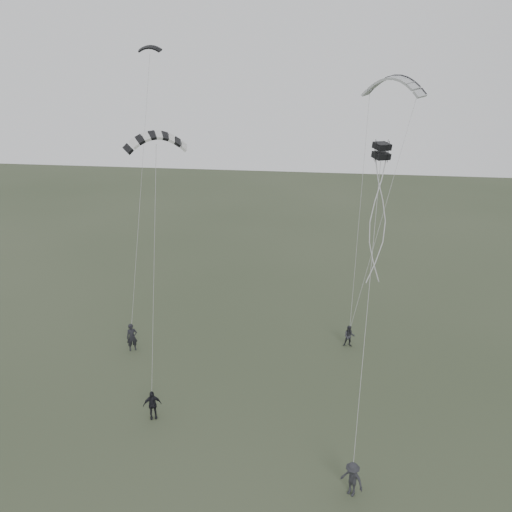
# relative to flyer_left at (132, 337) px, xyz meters

# --- Properties ---
(ground) EXTENTS (140.00, 140.00, 0.00)m
(ground) POSITION_rel_flyer_left_xyz_m (7.48, -5.89, -0.94)
(ground) COLOR #323D27
(ground) RESTS_ON ground
(flyer_left) EXTENTS (0.81, 0.72, 1.87)m
(flyer_left) POSITION_rel_flyer_left_xyz_m (0.00, 0.00, 0.00)
(flyer_left) COLOR black
(flyer_left) RESTS_ON ground
(flyer_right) EXTENTS (0.74, 0.59, 1.48)m
(flyer_right) POSITION_rel_flyer_left_xyz_m (14.02, 2.63, -0.20)
(flyer_right) COLOR #28282D
(flyer_right) RESTS_ON ground
(flyer_center) EXTENTS (1.03, 0.74, 1.62)m
(flyer_center) POSITION_rel_flyer_left_xyz_m (3.65, -6.37, -0.13)
(flyer_center) COLOR black
(flyer_center) RESTS_ON ground
(flyer_far) EXTENTS (1.22, 1.09, 1.64)m
(flyer_far) POSITION_rel_flyer_left_xyz_m (13.84, -9.97, -0.12)
(flyer_far) COLOR #232428
(flyer_far) RESTS_ON ground
(kite_dark_small) EXTENTS (1.51, 0.62, 0.64)m
(kite_dark_small) POSITION_rel_flyer_left_xyz_m (0.09, 6.76, 17.74)
(kite_dark_small) COLOR black
(kite_dark_small) RESTS_ON flyer_left
(kite_pale_large) EXTENTS (4.45, 3.71, 1.96)m
(kite_pale_large) POSITION_rel_flyer_left_xyz_m (16.17, 9.98, 15.85)
(kite_pale_large) COLOR #A6A8AB
(kite_pale_large) RESTS_ON flyer_right
(kite_striped) EXTENTS (3.34, 2.52, 1.43)m
(kite_striped) POSITION_rel_flyer_left_xyz_m (3.31, -2.14, 13.19)
(kite_striped) COLOR black
(kite_striped) RESTS_ON flyer_center
(kite_box) EXTENTS (0.95, 0.99, 0.81)m
(kite_box) POSITION_rel_flyer_left_xyz_m (14.57, -2.69, 12.72)
(kite_box) COLOR black
(kite_box) RESTS_ON flyer_far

